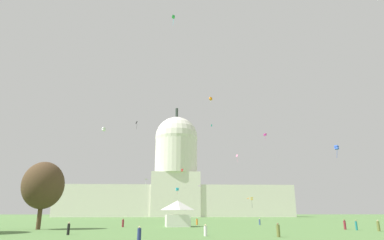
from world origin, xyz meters
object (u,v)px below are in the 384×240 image
object	(u,v)px
event_tent	(178,213)
kite_green_high	(173,17)
kite_blue_mid	(337,148)
person_maroon_lawn_far_right	(123,223)
kite_violet_low	(200,187)
kite_turquoise_high	(212,125)
kite_magenta_high	(265,135)
kite_cyan_low	(177,189)
kite_white_mid	(104,129)
kite_black_high	(137,123)
person_white_aisle_center	(206,231)
person_olive_lawn_far_left	(378,226)
kite_yellow_low	(175,202)
capitol_building	(176,181)
person_olive_near_tree_east	(278,231)
kite_orange_high	(211,99)
kite_lime_low	(145,181)
kite_red_mid	(182,170)
person_maroon_mid_left	(345,225)
person_denim_front_right	(260,222)
kite_orange_low	(249,199)
kite_pink_mid	(237,156)
person_navy_near_tent	(139,235)
kite_gold_low	(252,199)
person_black_mid_center	(68,229)
tree_west_far	(43,185)

from	to	relation	value
event_tent	kite_green_high	distance (m)	58.13
event_tent	kite_blue_mid	bearing A→B (deg)	1.85
person_maroon_lawn_far_right	kite_violet_low	bearing A→B (deg)	-141.38
kite_turquoise_high	kite_magenta_high	size ratio (longest dim) A/B	0.32
kite_cyan_low	kite_white_mid	world-z (taller)	kite_white_mid
kite_black_high	person_white_aisle_center	bearing A→B (deg)	18.34
person_olive_lawn_far_left	kite_yellow_low	distance (m)	132.00
person_maroon_lawn_far_right	kite_green_high	world-z (taller)	kite_green_high
kite_turquoise_high	capitol_building	bearing A→B (deg)	158.56
event_tent	person_olive_near_tree_east	bearing A→B (deg)	-73.06
kite_orange_high	kite_lime_low	distance (m)	38.70
kite_red_mid	kite_lime_low	world-z (taller)	kite_red_mid
person_maroon_mid_left	kite_cyan_low	xyz separation A→B (m)	(-29.39, 70.95, 10.76)
kite_blue_mid	kite_yellow_low	xyz separation A→B (m)	(-39.75, 104.06, -9.99)
person_denim_front_right	kite_orange_low	world-z (taller)	kite_orange_low
kite_magenta_high	capitol_building	bearing A→B (deg)	-11.52
kite_red_mid	kite_black_high	bearing A→B (deg)	-8.45
kite_turquoise_high	kite_green_high	xyz separation A→B (m)	(-19.64, -75.91, 13.32)
capitol_building	kite_pink_mid	bearing A→B (deg)	-59.32
person_navy_near_tent	kite_blue_mid	size ratio (longest dim) A/B	0.51
person_maroon_lawn_far_right	kite_pink_mid	world-z (taller)	kite_pink_mid
kite_lime_low	kite_turquoise_high	bearing A→B (deg)	-155.89
kite_orange_high	kite_pink_mid	bearing A→B (deg)	126.52
person_maroon_lawn_far_right	kite_red_mid	xyz separation A→B (m)	(14.16, 93.12, 22.44)
event_tent	person_maroon_lawn_far_right	xyz separation A→B (m)	(-11.28, -1.15, -1.94)
kite_cyan_low	kite_pink_mid	world-z (taller)	kite_pink_mid
person_olive_lawn_far_left	kite_orange_low	bearing A→B (deg)	-63.70
kite_orange_high	kite_gold_low	world-z (taller)	kite_orange_high
kite_gold_low	kite_white_mid	size ratio (longest dim) A/B	3.25
person_olive_lawn_far_left	kite_violet_low	size ratio (longest dim) A/B	1.00
person_black_mid_center	person_olive_near_tree_east	bearing A→B (deg)	-13.56
kite_turquoise_high	kite_magenta_high	xyz separation A→B (m)	(21.97, -20.12, -9.31)
kite_orange_high	person_denim_front_right	bearing A→B (deg)	-19.59
person_maroon_lawn_far_right	person_white_aisle_center	distance (m)	30.44
kite_black_high	person_black_mid_center	bearing A→B (deg)	5.32
person_denim_front_right	kite_magenta_high	world-z (taller)	kite_magenta_high
kite_violet_low	kite_lime_low	bearing A→B (deg)	-147.00
kite_blue_mid	tree_west_far	bearing A→B (deg)	-117.47
kite_orange_low	event_tent	bearing A→B (deg)	116.91
person_white_aisle_center	kite_green_high	distance (m)	71.76
kite_lime_low	kite_orange_high	bearing A→B (deg)	139.04
kite_green_high	person_olive_lawn_far_left	bearing A→B (deg)	-149.99
event_tent	kite_yellow_low	xyz separation A→B (m)	(-0.55, 109.04, 5.66)
kite_yellow_low	kite_white_mid	size ratio (longest dim) A/B	1.21
kite_red_mid	person_denim_front_right	bearing A→B (deg)	28.32
person_maroon_mid_left	kite_blue_mid	bearing A→B (deg)	-11.43
kite_yellow_low	kite_orange_high	bearing A→B (deg)	-169.87
kite_yellow_low	kite_lime_low	bearing A→B (deg)	169.25
capitol_building	kite_lime_low	distance (m)	93.15
kite_red_mid	kite_black_high	distance (m)	46.32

